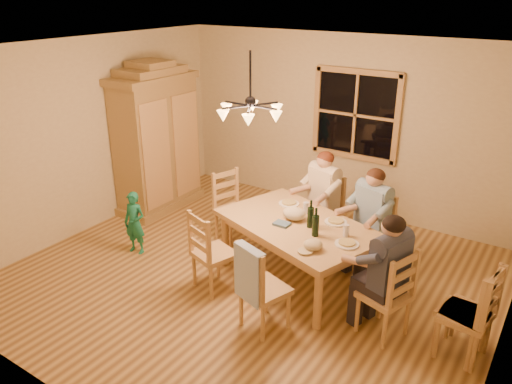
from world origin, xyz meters
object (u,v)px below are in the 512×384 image
Objects in this scene: child at (135,223)px; chair_spare_front at (463,327)px; chair_end_left at (234,220)px; adult_woman at (323,187)px; adult_slate_man at (388,261)px; dining_table at (298,231)px; chair_near_right at (265,302)px; adult_plaid_man at (372,208)px; wine_bottle_b at (316,222)px; wine_bottle_a at (311,214)px; chair_far_left at (321,224)px; chair_end_right at (383,308)px; chandelier at (250,110)px; chair_far_right at (368,247)px; armoire at (157,143)px; chair_near_left at (215,265)px; chair_spare_back at (462,328)px.

child is 0.86× the size of chair_spare_front.
adult_woman is at bearing 136.74° from chair_end_left.
dining_table is at bearing 90.00° from adult_slate_man.
chair_near_right is 1.00× the size of chair_end_left.
adult_woman and adult_plaid_man have the same top height.
chair_spare_front is at bearing -4.52° from child.
wine_bottle_a is at bearing 132.60° from wine_bottle_b.
dining_table is 2.48× the size of child.
chair_end_right is (1.38, -1.38, 0.00)m from chair_far_left.
chair_far_left is at bearing 136.74° from chair_end_left.
chair_end_right is 0.54m from adult_slate_man.
chair_end_left is 1.13× the size of adult_plaid_man.
adult_plaid_man is at bearing 46.64° from chair_end_right.
chandelier is 2.47m from chair_end_right.
chandelier is at bearing 103.49° from chair_end_right.
adult_woman reaches higher than chair_far_right.
armoire reaches higher than adult_plaid_man.
adult_plaid_man is 2.65× the size of wine_bottle_a.
adult_plaid_man is at bearing 49.29° from dining_table.
chair_end_left is (-1.06, -0.57, 0.00)m from chair_far_left.
chandelier reaches higher than chair_spare_front.
wine_bottle_b is at bearing -29.09° from dining_table.
wine_bottle_a is (0.33, -0.99, 0.62)m from chair_far_left.
adult_slate_man reaches higher than wine_bottle_a.
armoire is at bearing 23.49° from chair_far_left.
chair_end_right is 1.13× the size of adult_woman.
chandelier is 2.11m from adult_slate_man.
chair_far_left is 3.00× the size of wine_bottle_b.
chair_near_left is 1.13× the size of adult_woman.
chair_near_left is 2.70m from chair_spare_back.
wine_bottle_a reaches higher than chair_spare_back.
chair_spare_front is (1.35, -0.99, -0.54)m from adult_plaid_man.
chair_spare_front is at bearing -0.32° from chandelier.
chair_spare_front is 1.00× the size of chair_spare_back.
child is 0.86× the size of chair_spare_back.
chair_far_left is 1.00× the size of chair_spare_back.
armoire is 3.59m from chair_near_right.
wine_bottle_a is 2.40m from child.
wine_bottle_b is at bearing 89.23° from chair_far_right.
chair_near_right is at bearing 93.37° from adult_plaid_man.
adult_slate_man is at bearing -14.30° from wine_bottle_b.
chair_spare_back is at bearing 167.26° from adult_woman.
dining_table is 2.01m from chair_spare_front.
adult_woman is 2.65× the size of wine_bottle_a.
dining_table is 1.01m from adult_woman.
child is (-1.63, -0.32, -1.65)m from chandelier.
chair_end_right is at bearing 114.15° from chair_spare_front.
chair_near_right is at bearing -100.20° from wine_bottle_b.
armoire is at bearing 157.82° from chandelier.
armoire is at bearing 93.00° from chair_end_right.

